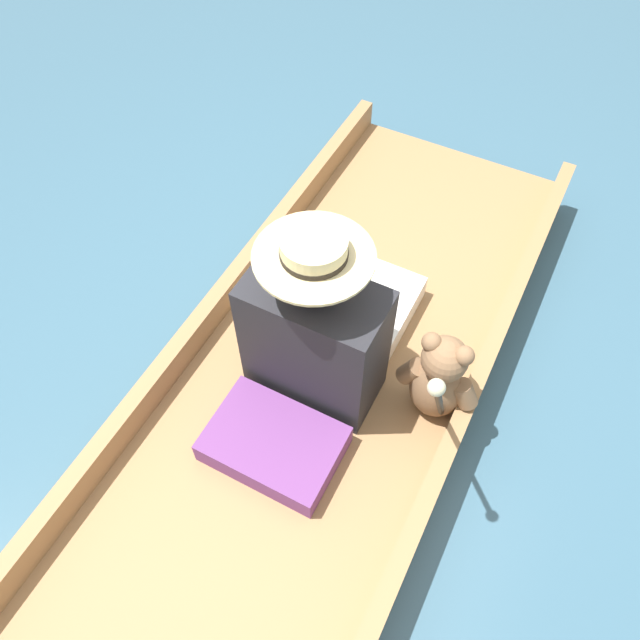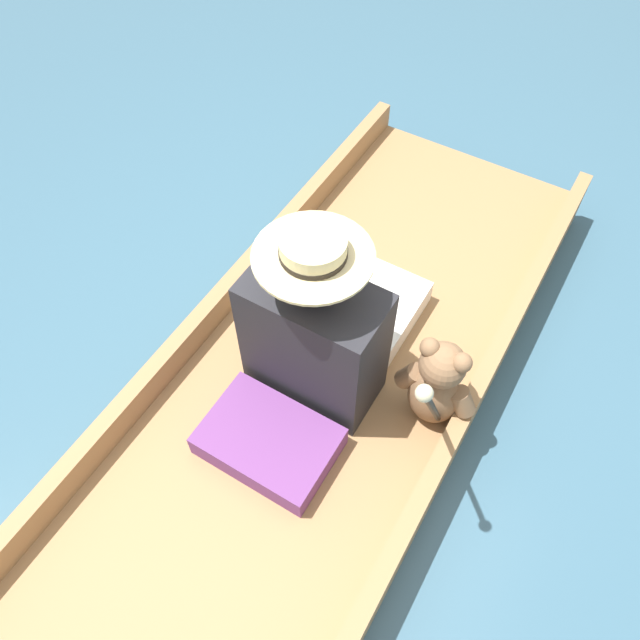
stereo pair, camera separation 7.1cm
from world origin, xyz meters
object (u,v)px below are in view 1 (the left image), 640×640
teddy_bear (439,379)px  walking_cane (439,401)px  seated_person (325,324)px  wine_glass (272,263)px

teddy_bear → walking_cane: walking_cane is taller
seated_person → teddy_bear: (0.42, 0.02, -0.08)m
seated_person → wine_glass: seated_person is taller
seated_person → walking_cane: bearing=-20.9°
seated_person → walking_cane: 0.55m
seated_person → wine_glass: (-0.38, 0.27, -0.15)m
seated_person → walking_cane: walking_cane is taller
walking_cane → seated_person: bearing=156.2°
wine_glass → walking_cane: size_ratio=0.28×
wine_glass → seated_person: bearing=-35.3°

